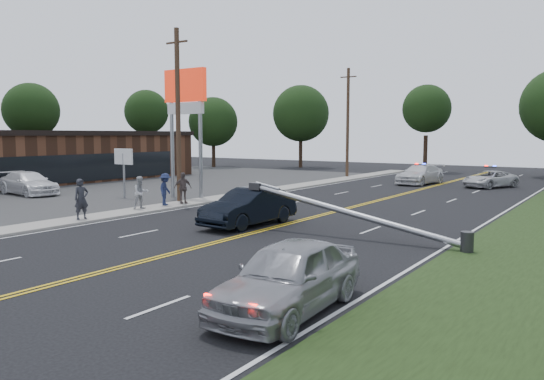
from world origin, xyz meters
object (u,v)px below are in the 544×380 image
Objects in this scene: small_sign at (124,161)px; bystander_d at (183,188)px; pylon_sign at (185,102)px; utility_pole_far at (348,122)px; fallen_streetlight at (361,216)px; bystander_c at (165,189)px; crashed_sedan at (249,207)px; emergency_a at (490,179)px; bystander_a at (81,199)px; parked_car at (29,183)px; utility_pole_mid at (178,115)px; bystander_b at (141,193)px; waiting_sedan at (288,276)px; emergency_b at (420,174)px.

bystander_d is (5.78, -0.74, -1.33)m from small_sign.
utility_pole_far is at bearing 86.28° from pylon_sign.
fallen_streetlight is 12.84m from bystander_c.
crashed_sedan is at bearing 179.12° from fallen_streetlight.
utility_pole_far is 2.02× the size of crashed_sedan.
bystander_a is at bearing -88.44° from emergency_a.
parked_car is (-19.26, 1.36, -0.06)m from crashed_sedan.
fallen_streetlight is 23.80m from emergency_a.
crashed_sedan is at bearing -87.71° from bystander_d.
utility_pole_mid reaches higher than pylon_sign.
bystander_a reaches higher than bystander_b.
utility_pole_far is at bearing 77.69° from small_sign.
utility_pole_mid reaches higher than bystander_d.
bystander_d is (0.98, -0.74, -4.08)m from utility_pole_mid.
bystander_b is (-12.28, -23.38, 0.34)m from emergency_a.
utility_pole_mid is at bearing 163.36° from fallen_streetlight.
bystander_b is (-12.67, 0.42, 0.05)m from fallen_streetlight.
emergency_a is at bearing -9.89° from bystander_b.
utility_pole_far reaches higher than crashed_sedan.
small_sign is 0.65× the size of waiting_sedan.
utility_pole_far is 9.14m from emergency_b.
emergency_a is at bearing 9.51° from emergency_b.
emergency_b is 3.07× the size of bystander_c.
bystander_a is 1.06× the size of bystander_c.
small_sign reaches higher than fallen_streetlight.
utility_pole_far is 2.10× the size of waiting_sedan.
small_sign is 0.31× the size of utility_pole_mid.
fallen_streetlight is 5.49× the size of bystander_b.
utility_pole_far reaches higher than emergency_a.
bystander_b is (0.72, -3.58, -4.11)m from utility_pole_mid.
fallen_streetlight is 5.03× the size of bystander_a.
utility_pole_far reaches higher than bystander_a.
waiting_sedan is 0.91× the size of parked_car.
bystander_b is (11.99, -1.03, 0.21)m from parked_car.
small_sign is at bearing -63.66° from parked_car.
bystander_a reaches higher than bystander_d.
bystander_c reaches higher than emergency_b.
waiting_sedan is (2.14, -8.55, -0.11)m from fallen_streetlight.
emergency_b is 24.19m from bystander_b.
fallen_streetlight is 24.70m from parked_car.
bystander_c is 1.00× the size of bystander_d.
bystander_a is 3.87m from bystander_b.
fallen_streetlight is 5.40m from crashed_sedan.
bystander_c is at bearing -81.79° from parked_car.
utility_pole_far reaches higher than waiting_sedan.
utility_pole_mid is 20.42m from waiting_sedan.
utility_pole_mid is at bearing -98.05° from emergency_a.
emergency_b is (7.69, 19.58, -4.30)m from utility_pole_mid.
waiting_sedan is 18.75m from bystander_d.
fallen_streetlight reaches higher than emergency_a.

